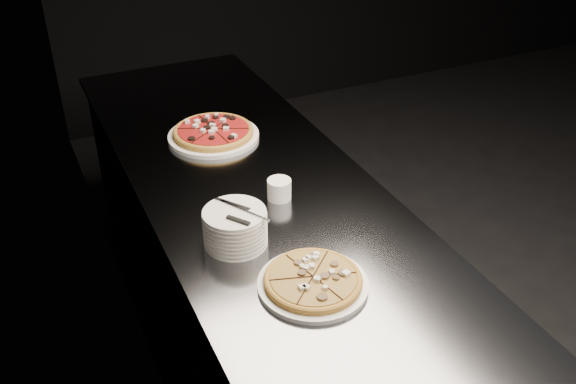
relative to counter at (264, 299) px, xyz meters
name	(u,v)px	position (x,y,z in m)	size (l,w,h in m)	color
wall_left	(127,67)	(-0.37, 0.00, 0.94)	(0.02, 5.00, 2.80)	black
counter	(264,299)	(0.00, 0.00, 0.00)	(0.74, 2.44, 0.92)	slate
pizza_mushroom	(313,281)	(-0.06, -0.49, 0.48)	(0.32, 0.32, 0.03)	white
pizza_tomato	(213,133)	(-0.02, 0.42, 0.48)	(0.40, 0.40, 0.04)	white
plate_stack	(235,227)	(-0.18, -0.23, 0.51)	(0.18, 0.18, 0.11)	white
cutlery	(238,213)	(-0.17, -0.24, 0.57)	(0.09, 0.18, 0.01)	silver
ramekin	(279,189)	(0.03, -0.06, 0.49)	(0.08, 0.08, 0.07)	white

